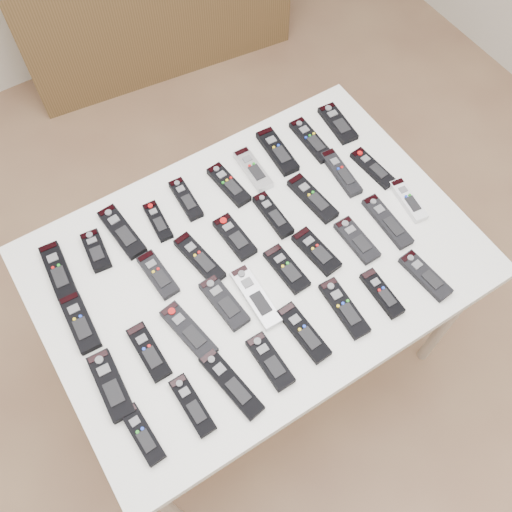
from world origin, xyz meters
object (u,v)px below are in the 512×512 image
remote_5 (229,185)px  remote_10 (80,323)px  remote_16 (341,173)px  remote_3 (158,221)px  remote_22 (256,297)px  remote_35 (425,276)px  table (256,269)px  remote_13 (235,237)px  remote_9 (338,123)px  sideboard (152,1)px  remote_7 (277,151)px  remote_15 (313,198)px  remote_18 (111,385)px  remote_32 (304,332)px  remote_23 (287,269)px  remote_14 (273,215)px  remote_11 (158,275)px  remote_29 (192,405)px  remote_17 (373,168)px  remote_30 (231,383)px  remote_8 (311,140)px  remote_24 (316,251)px  remote_12 (199,259)px  remote_31 (270,361)px  remote_25 (357,240)px  remote_20 (189,331)px  remote_27 (408,200)px  remote_26 (387,221)px  remote_6 (253,170)px  remote_28 (142,434)px  remote_33 (344,308)px  remote_0 (58,272)px  remote_34 (382,293)px

remote_5 → remote_10: same height
remote_16 → remote_3: bearing=170.5°
remote_22 → remote_35: same height
table → remote_13: remote_13 is taller
remote_5 → remote_9: 0.44m
sideboard → remote_16: (-0.09, -1.63, 0.44)m
remote_22 → remote_7: bearing=51.3°
remote_22 → remote_15: bearing=31.2°
remote_7 → remote_22: bearing=-126.4°
remote_16 → remote_18: remote_18 is taller
remote_13 → remote_22: remote_13 is taller
remote_32 → remote_23: bearing=66.7°
remote_14 → remote_18: bearing=-161.2°
remote_11 → remote_29: (-0.10, -0.38, 0.00)m
remote_17 → remote_30: size_ratio=0.80×
remote_8 → remote_24: bearing=-122.3°
sideboard → remote_35: remote_35 is taller
remote_12 → remote_16: size_ratio=0.99×
remote_13 → remote_16: same height
remote_13 → remote_14: remote_14 is taller
remote_30 → remote_32: size_ratio=1.16×
remote_8 → remote_22: same height
remote_24 → remote_31: 0.36m
remote_25 → remote_3: bearing=140.8°
remote_20 → remote_27: size_ratio=1.19×
remote_24 → remote_17: bearing=19.2°
remote_29 → remote_32: remote_32 is taller
remote_20 → remote_26: size_ratio=0.96×
remote_35 → remote_3: bearing=129.4°
remote_6 → remote_7: same height
remote_14 → remote_28: remote_14 is taller
remote_13 → remote_23: bearing=-70.2°
remote_18 → remote_28: 0.15m
remote_11 → remote_15: size_ratio=0.84×
remote_9 → remote_14: size_ratio=1.01×
remote_23 → remote_35: bearing=-38.1°
remote_22 → remote_31: 0.19m
remote_17 → remote_30: (-0.74, -0.36, 0.00)m
remote_23 → remote_24: (0.11, 0.00, 0.00)m
remote_30 → remote_8: bearing=32.3°
table → remote_13: size_ratio=8.00×
remote_10 → remote_27: remote_10 is taller
remote_16 → remote_23: remote_16 is taller
remote_14 → remote_3: bearing=151.2°
remote_17 → remote_33: size_ratio=0.91×
remote_0 → remote_23: (0.56, -0.34, -0.00)m
remote_10 → remote_32: 0.61m
remote_34 → remote_24: bearing=111.7°
remote_5 → remote_30: remote_5 is taller
remote_18 → remote_25: size_ratio=1.20×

